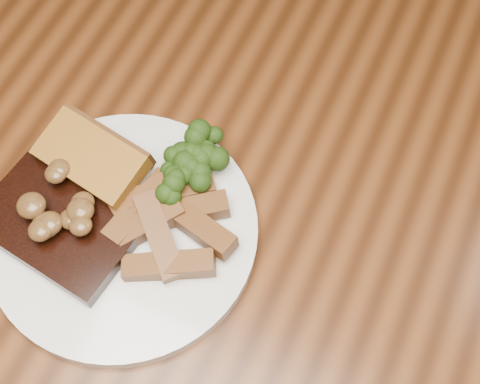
# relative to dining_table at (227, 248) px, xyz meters

# --- Properties ---
(ground) EXTENTS (4.50, 4.50, 0.00)m
(ground) POSITION_rel_dining_table_xyz_m (0.00, 0.00, -0.66)
(ground) COLOR #3B200D
(ground) RESTS_ON ground
(dining_table) EXTENTS (1.60, 0.90, 0.75)m
(dining_table) POSITION_rel_dining_table_xyz_m (0.00, 0.00, 0.00)
(dining_table) COLOR #522910
(dining_table) RESTS_ON ground
(plate) EXTENTS (0.33, 0.33, 0.01)m
(plate) POSITION_rel_dining_table_xyz_m (-0.08, -0.06, 0.10)
(plate) COLOR silver
(plate) RESTS_ON dining_table
(steak) EXTENTS (0.17, 0.14, 0.02)m
(steak) POSITION_rel_dining_table_xyz_m (-0.14, -0.08, 0.12)
(steak) COLOR black
(steak) RESTS_ON plate
(steak_bone) EXTENTS (0.13, 0.03, 0.02)m
(steak_bone) POSITION_rel_dining_table_xyz_m (-0.14, -0.13, 0.11)
(steak_bone) COLOR beige
(steak_bone) RESTS_ON plate
(mushroom_pile) EXTENTS (0.08, 0.08, 0.03)m
(mushroom_pile) POSITION_rel_dining_table_xyz_m (-0.14, -0.07, 0.14)
(mushroom_pile) COLOR brown
(mushroom_pile) RESTS_ON steak
(garlic_bread) EXTENTS (0.12, 0.08, 0.02)m
(garlic_bread) POSITION_rel_dining_table_xyz_m (-0.14, -0.02, 0.12)
(garlic_bread) COLOR #95691B
(garlic_bread) RESTS_ON plate
(potato_wedges) EXTENTS (0.11, 0.11, 0.02)m
(potato_wedges) POSITION_rel_dining_table_xyz_m (-0.02, -0.05, 0.12)
(potato_wedges) COLOR brown
(potato_wedges) RESTS_ON plate
(broccoli_cluster) EXTENTS (0.07, 0.07, 0.04)m
(broccoli_cluster) POSITION_rel_dining_table_xyz_m (-0.03, 0.02, 0.12)
(broccoli_cluster) COLOR #1F380C
(broccoli_cluster) RESTS_ON plate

